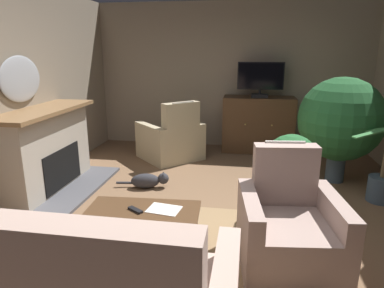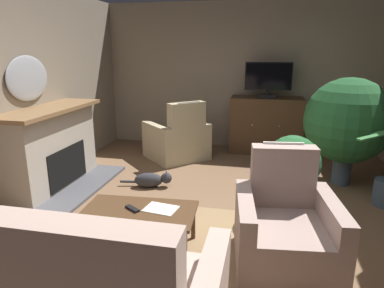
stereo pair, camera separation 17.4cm
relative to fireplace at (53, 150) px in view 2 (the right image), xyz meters
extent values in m
cube|color=brown|center=(2.28, -0.72, -0.55)|extent=(5.71, 7.33, 0.04)
cube|color=gray|center=(2.28, 2.69, 0.83)|extent=(5.71, 0.10, 2.72)
cube|color=#8E704C|center=(2.13, -1.32, -0.53)|extent=(2.11, 2.14, 0.01)
cube|color=#4C4C51|center=(0.40, 0.00, -0.51)|extent=(0.50, 1.77, 0.04)
cube|color=#ADA393|center=(-0.03, 0.00, 0.00)|extent=(0.47, 1.57, 1.07)
cube|color=black|center=(0.16, 0.00, -0.21)|extent=(0.10, 0.88, 0.52)
cube|color=olive|center=(0.01, 0.00, 0.56)|extent=(0.59, 1.73, 0.05)
ellipsoid|color=#B2B7BF|center=(-0.25, 0.00, 0.96)|extent=(0.06, 0.81, 0.59)
cube|color=#352315|center=(2.83, 2.34, -0.50)|extent=(1.23, 0.48, 0.06)
cube|color=#4C331E|center=(2.83, 2.34, -0.02)|extent=(1.29, 0.54, 1.02)
sphere|color=tan|center=(2.59, 2.06, 0.03)|extent=(0.03, 0.03, 0.03)
sphere|color=tan|center=(3.06, 2.06, 0.03)|extent=(0.03, 0.03, 0.03)
cube|color=black|center=(2.83, 2.29, 0.52)|extent=(0.29, 0.20, 0.06)
cylinder|color=black|center=(2.83, 2.29, 0.59)|extent=(0.04, 0.04, 0.08)
cube|color=black|center=(2.83, 2.29, 0.87)|extent=(0.82, 0.05, 0.48)
cube|color=black|center=(2.83, 2.26, 0.87)|extent=(0.78, 0.01, 0.44)
cube|color=#4C331E|center=(1.70, -1.24, -0.14)|extent=(1.09, 0.66, 0.03)
cylinder|color=#4C331E|center=(2.16, -0.96, -0.35)|extent=(0.04, 0.04, 0.37)
cylinder|color=#4C331E|center=(1.21, -1.02, -0.35)|extent=(0.04, 0.04, 0.37)
cylinder|color=#4C331E|center=(2.20, -1.46, -0.35)|extent=(0.04, 0.04, 0.37)
cylinder|color=#4C331E|center=(1.24, -1.52, -0.35)|extent=(0.04, 0.04, 0.37)
cube|color=black|center=(1.64, -1.24, -0.12)|extent=(0.17, 0.14, 0.02)
cube|color=silver|center=(1.90, -1.16, -0.13)|extent=(0.33, 0.26, 0.01)
cube|color=#BC9E8E|center=(1.57, -2.65, 0.20)|extent=(1.80, 0.20, 0.62)
cube|color=slate|center=(1.28, -2.43, 0.01)|extent=(0.38, 0.18, 0.36)
cube|color=#A3897F|center=(3.04, -1.25, -0.31)|extent=(0.68, 0.94, 0.45)
cube|color=#A3897F|center=(3.00, -0.91, 0.20)|extent=(0.60, 0.25, 0.56)
cube|color=#A3897F|center=(3.39, -1.21, -0.21)|extent=(0.23, 0.88, 0.65)
cube|color=#A3897F|center=(2.69, -1.30, -0.21)|extent=(0.23, 0.88, 0.65)
cube|color=white|center=(2.99, -0.84, 0.38)|extent=(0.37, 0.06, 0.24)
cube|color=tan|center=(1.31, 1.64, -0.31)|extent=(1.08, 1.08, 0.44)
cube|color=tan|center=(1.56, 1.39, 0.20)|extent=(0.58, 0.58, 0.59)
cube|color=tan|center=(1.03, 1.37, -0.21)|extent=(0.72, 0.72, 0.64)
cube|color=tan|center=(1.58, 1.91, -0.21)|extent=(0.72, 0.72, 0.64)
cube|color=white|center=(1.60, 1.34, 0.40)|extent=(0.30, 0.29, 0.24)
cylinder|color=#3D4C5B|center=(3.92, 0.96, -0.34)|extent=(0.26, 0.26, 0.40)
sphere|color=#235B2D|center=(3.92, 0.96, 0.38)|extent=(1.17, 1.17, 1.17)
cylinder|color=#3D4C5B|center=(3.13, -0.30, -0.33)|extent=(0.41, 0.41, 0.40)
sphere|color=#235B2D|center=(3.13, -0.30, 0.13)|extent=(0.60, 0.60, 0.60)
cube|color=#3D7F42|center=(4.17, 0.39, 0.37)|extent=(0.32, 0.21, 0.11)
cube|color=#3D7F42|center=(4.09, 0.20, 0.37)|extent=(0.49, 0.29, 0.10)
ellipsoid|color=#2D2D33|center=(1.27, 0.25, -0.43)|extent=(0.43, 0.28, 0.20)
sphere|color=#2D2D33|center=(1.52, 0.30, -0.40)|extent=(0.15, 0.15, 0.15)
cone|color=#2D2D33|center=(1.51, 0.34, -0.33)|extent=(0.04, 0.04, 0.04)
cone|color=#2D2D33|center=(1.52, 0.26, -0.33)|extent=(0.04, 0.04, 0.04)
cylinder|color=#2D2D33|center=(0.97, 0.23, -0.47)|extent=(0.22, 0.08, 0.04)
camera|label=1|loc=(2.63, -4.01, 1.32)|focal=32.06mm
camera|label=2|loc=(2.80, -3.98, 1.32)|focal=32.06mm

